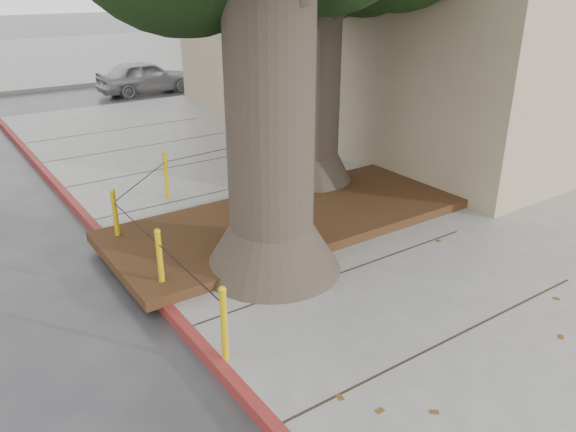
% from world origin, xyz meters
% --- Properties ---
extents(ground, '(140.00, 140.00, 0.00)m').
position_xyz_m(ground, '(0.00, 0.00, 0.00)').
color(ground, '#28282B').
rests_on(ground, ground).
extents(sidewalk_main, '(16.00, 26.00, 0.15)m').
position_xyz_m(sidewalk_main, '(6.00, 2.50, 0.07)').
color(sidewalk_main, slate).
rests_on(sidewalk_main, ground).
extents(sidewalk_far, '(16.00, 20.00, 0.15)m').
position_xyz_m(sidewalk_far, '(6.00, 30.00, 0.07)').
color(sidewalk_far, slate).
rests_on(sidewalk_far, ground).
extents(curb_red, '(0.14, 26.00, 0.16)m').
position_xyz_m(curb_red, '(-2.00, 2.50, 0.07)').
color(curb_red, maroon).
rests_on(curb_red, ground).
extents(planter_bed, '(6.40, 2.60, 0.16)m').
position_xyz_m(planter_bed, '(0.90, 3.90, 0.23)').
color(planter_bed, black).
rests_on(planter_bed, sidewalk_main).
extents(bollard_ring, '(3.79, 5.39, 0.95)m').
position_xyz_m(bollard_ring, '(-0.87, 4.38, 0.66)').
color(bollard_ring, gold).
rests_on(bollard_ring, sidewalk_main).
extents(car_silver, '(3.67, 1.56, 1.24)m').
position_xyz_m(car_silver, '(3.54, 17.41, 0.62)').
color(car_silver, '#A4A4A9').
rests_on(car_silver, ground).
extents(car_red, '(3.58, 1.43, 1.16)m').
position_xyz_m(car_red, '(9.05, 19.71, 0.58)').
color(car_red, maroon).
rests_on(car_red, ground).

